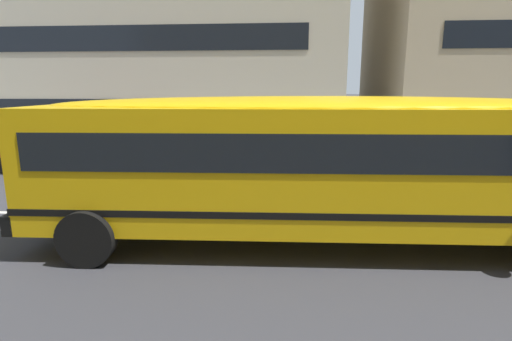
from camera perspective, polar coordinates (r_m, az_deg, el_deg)
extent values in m
plane|color=#38383D|center=(9.04, 2.18, -7.19)|extent=(400.00, 400.00, 0.00)
cube|color=gray|center=(16.35, 3.39, 1.48)|extent=(120.00, 3.00, 0.01)
cube|color=silver|center=(9.04, 2.18, -7.17)|extent=(110.00, 0.16, 0.01)
cube|color=yellow|center=(7.46, 9.96, 0.97)|extent=(10.84, 2.85, 2.15)
cube|color=black|center=(8.84, -28.15, -4.56)|extent=(0.29, 2.45, 0.35)
cube|color=black|center=(7.40, 10.07, 3.91)|extent=(10.19, 2.87, 0.63)
cube|color=black|center=(7.60, 9.79, -3.74)|extent=(10.86, 2.88, 0.12)
ellipsoid|color=yellow|center=(7.34, 10.26, 9.24)|extent=(10.40, 2.64, 0.35)
cylinder|color=black|center=(10.18, 32.30, -4.01)|extent=(0.99, 0.31, 0.98)
cylinder|color=black|center=(9.37, -17.01, -3.89)|extent=(0.99, 0.31, 0.98)
cylinder|color=black|center=(7.24, -23.47, -9.06)|extent=(0.99, 0.31, 0.98)
cube|color=maroon|center=(16.04, -27.30, 2.30)|extent=(3.98, 1.89, 0.70)
cube|color=black|center=(16.05, -27.97, 4.66)|extent=(2.27, 1.67, 0.64)
cylinder|color=black|center=(16.12, -21.67, 1.57)|extent=(0.61, 0.21, 0.60)
cylinder|color=black|center=(14.69, -24.86, 0.36)|extent=(0.61, 0.21, 0.60)
cylinder|color=black|center=(17.53, -29.12, 1.67)|extent=(0.61, 0.21, 0.60)
cylinder|color=black|center=(16.22, -32.65, 0.58)|extent=(0.61, 0.21, 0.60)
cube|color=black|center=(19.35, -20.14, 8.11)|extent=(17.74, 0.04, 1.10)
cube|color=black|center=(19.45, -20.84, 17.54)|extent=(17.74, 0.04, 1.10)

